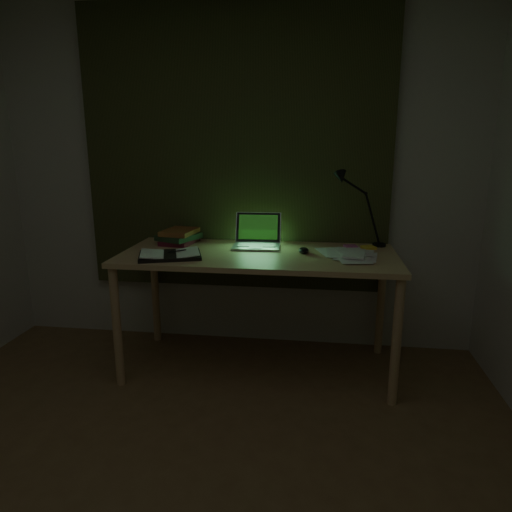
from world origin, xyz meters
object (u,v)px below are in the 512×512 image
at_px(desk, 258,312).
at_px(loose_papers, 346,255).
at_px(laptop, 256,231).
at_px(book_stack, 179,236).
at_px(desk_lamp, 381,210).
at_px(open_textbook, 170,255).

height_order(desk, loose_papers, loose_papers).
height_order(laptop, loose_papers, laptop).
relative_size(book_stack, desk_lamp, 0.54).
bearing_deg(loose_papers, laptop, 163.82).
distance_m(laptop, desk_lamp, 0.86).
xyz_separation_m(laptop, loose_papers, (0.59, -0.17, -0.11)).
relative_size(open_textbook, desk_lamp, 0.76).
relative_size(open_textbook, book_stack, 1.40).
height_order(laptop, open_textbook, laptop).
bearing_deg(loose_papers, desk_lamp, 54.37).
bearing_deg(laptop, open_textbook, -148.95).
bearing_deg(desk_lamp, book_stack, -172.47).
bearing_deg(desk_lamp, laptop, -165.18).
xyz_separation_m(laptop, open_textbook, (-0.50, -0.33, -0.10)).
relative_size(desk, laptop, 4.96).
bearing_deg(book_stack, laptop, -7.10).
relative_size(open_textbook, loose_papers, 1.18).
bearing_deg(book_stack, open_textbook, -81.27).
bearing_deg(laptop, loose_papers, -18.54).
relative_size(loose_papers, desk_lamp, 0.64).
distance_m(open_textbook, loose_papers, 1.10).
bearing_deg(open_textbook, book_stack, 80.18).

